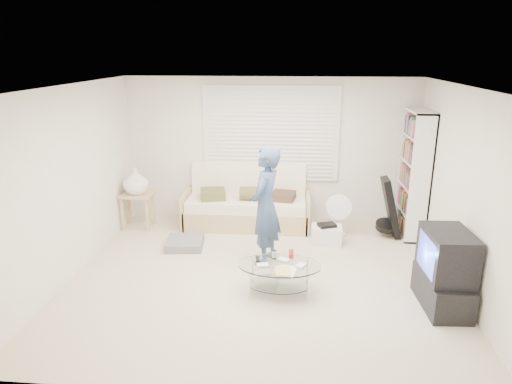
# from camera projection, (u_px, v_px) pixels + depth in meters

# --- Properties ---
(ground) EXTENTS (5.00, 5.00, 0.00)m
(ground) POSITION_uv_depth(u_px,v_px,m) (260.00, 276.00, 6.15)
(ground) COLOR #C3B697
(ground) RESTS_ON ground
(room_shell) EXTENTS (5.02, 4.52, 2.51)m
(room_shell) POSITION_uv_depth(u_px,v_px,m) (263.00, 150.00, 6.12)
(room_shell) COLOR silver
(room_shell) RESTS_ON ground
(window_blinds) EXTENTS (2.32, 0.08, 1.62)m
(window_blinds) POSITION_uv_depth(u_px,v_px,m) (271.00, 134.00, 7.78)
(window_blinds) COLOR silver
(window_blinds) RESTS_ON ground
(futon_sofa) EXTENTS (2.15, 0.87, 1.05)m
(futon_sofa) POSITION_uv_depth(u_px,v_px,m) (247.00, 206.00, 7.86)
(futon_sofa) COLOR tan
(futon_sofa) RESTS_ON ground
(grey_floor_pillow) EXTENTS (0.60, 0.60, 0.12)m
(grey_floor_pillow) POSITION_uv_depth(u_px,v_px,m) (185.00, 243.00, 7.05)
(grey_floor_pillow) COLOR slate
(grey_floor_pillow) RESTS_ON ground
(side_table) EXTENTS (0.53, 0.43, 1.05)m
(side_table) POSITION_uv_depth(u_px,v_px,m) (136.00, 184.00, 7.63)
(side_table) COLOR tan
(side_table) RESTS_ON ground
(bookshelf) EXTENTS (0.32, 0.86, 2.04)m
(bookshelf) POSITION_uv_depth(u_px,v_px,m) (414.00, 174.00, 7.27)
(bookshelf) COLOR white
(bookshelf) RESTS_ON ground
(guitar_case) EXTENTS (0.39, 0.36, 0.97)m
(guitar_case) POSITION_uv_depth(u_px,v_px,m) (390.00, 211.00, 7.34)
(guitar_case) COLOR black
(guitar_case) RESTS_ON ground
(floor_fan) EXTENTS (0.43, 0.28, 0.70)m
(floor_fan) POSITION_uv_depth(u_px,v_px,m) (338.00, 211.00, 7.41)
(floor_fan) COLOR white
(floor_fan) RESTS_ON ground
(storage_bin) EXTENTS (0.49, 0.35, 0.33)m
(storage_bin) POSITION_uv_depth(u_px,v_px,m) (326.00, 234.00, 7.15)
(storage_bin) COLOR white
(storage_bin) RESTS_ON ground
(tv_unit) EXTENTS (0.52, 0.90, 0.95)m
(tv_unit) POSITION_uv_depth(u_px,v_px,m) (445.00, 271.00, 5.30)
(tv_unit) COLOR black
(tv_unit) RESTS_ON ground
(coffee_table) EXTENTS (1.03, 0.66, 0.50)m
(coffee_table) POSITION_uv_depth(u_px,v_px,m) (280.00, 270.00, 5.65)
(coffee_table) COLOR silver
(coffee_table) RESTS_ON ground
(standing_person) EXTENTS (0.56, 0.71, 1.69)m
(standing_person) POSITION_uv_depth(u_px,v_px,m) (265.00, 206.00, 6.31)
(standing_person) COLOR #36496C
(standing_person) RESTS_ON ground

